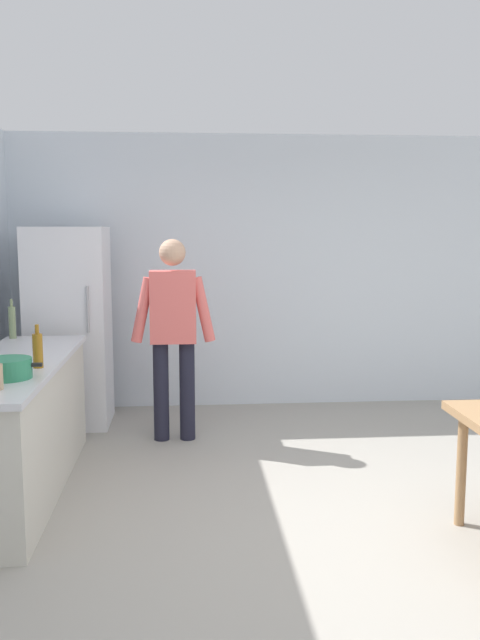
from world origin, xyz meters
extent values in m
plane|color=#9E998E|center=(0.00, 0.00, 0.00)|extent=(14.00, 14.00, 0.00)
cube|color=silver|center=(0.00, 3.00, 1.35)|extent=(6.40, 0.12, 2.70)
cube|color=beige|center=(-2.00, 0.80, 0.43)|extent=(0.60, 2.12, 0.86)
cube|color=silver|center=(-2.00, 0.80, 0.88)|extent=(0.64, 2.20, 0.04)
cube|color=white|center=(-1.90, 2.40, 0.90)|extent=(0.70, 0.64, 1.80)
cylinder|color=#B2B2B7|center=(-1.68, 2.06, 1.10)|extent=(0.02, 0.02, 0.40)
cylinder|color=#1E1E2D|center=(-1.06, 1.85, 0.42)|extent=(0.13, 0.13, 0.84)
cylinder|color=#1E1E2D|center=(-0.84, 1.85, 0.42)|extent=(0.13, 0.13, 0.84)
cube|color=#E56660|center=(-0.95, 1.85, 1.14)|extent=(0.38, 0.22, 0.60)
sphere|color=tan|center=(-0.95, 1.85, 1.59)|extent=(0.22, 0.22, 0.22)
cylinder|color=#E56660|center=(-1.20, 1.81, 1.12)|extent=(0.20, 0.09, 0.55)
cylinder|color=#E56660|center=(-0.70, 1.81, 1.12)|extent=(0.20, 0.09, 0.55)
cylinder|color=#9E754C|center=(0.80, 0.05, 0.35)|extent=(0.06, 0.06, 0.70)
cylinder|color=#2D845B|center=(-1.90, 0.30, 0.96)|extent=(0.28, 0.28, 0.12)
cube|color=black|center=(-1.73, 0.30, 0.98)|extent=(0.06, 0.03, 0.02)
cylinder|color=gray|center=(-2.25, 1.79, 1.03)|extent=(0.06, 0.06, 0.26)
cylinder|color=gray|center=(-2.25, 1.79, 1.19)|extent=(0.02, 0.02, 0.06)
cylinder|color=#996619|center=(-1.79, 0.60, 1.01)|extent=(0.06, 0.06, 0.22)
cylinder|color=#996619|center=(-1.79, 0.60, 1.15)|extent=(0.03, 0.03, 0.06)
camera|label=1|loc=(-0.84, -3.66, 1.78)|focal=37.29mm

